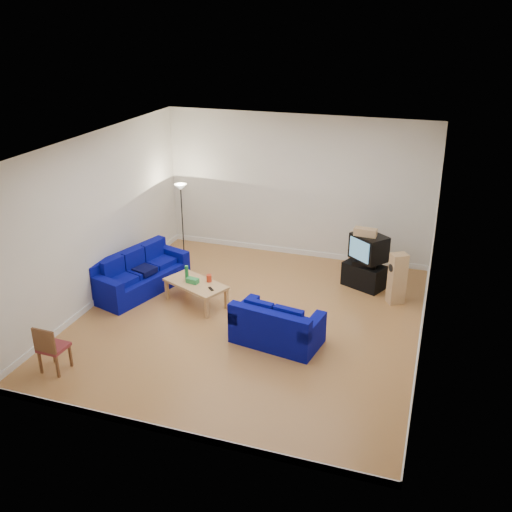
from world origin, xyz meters
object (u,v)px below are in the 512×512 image
(sofa_loveseat, at_px, (276,329))
(sofa_three_seat, at_px, (139,276))
(television, at_px, (369,247))
(coffee_table, at_px, (196,285))
(tv_stand, at_px, (364,275))

(sofa_loveseat, bearing_deg, sofa_three_seat, 170.83)
(sofa_three_seat, xyz_separation_m, television, (4.32, 1.57, 0.57))
(sofa_loveseat, bearing_deg, coffee_table, 163.93)
(sofa_three_seat, distance_m, tv_stand, 4.54)
(sofa_loveseat, bearing_deg, television, 76.47)
(sofa_three_seat, distance_m, coffee_table, 1.36)
(coffee_table, bearing_deg, television, 30.64)
(sofa_three_seat, relative_size, tv_stand, 2.68)
(coffee_table, xyz_separation_m, tv_stand, (2.93, 1.74, -0.14))
(sofa_three_seat, bearing_deg, tv_stand, 126.82)
(television, bearing_deg, sofa_three_seat, -120.96)
(sofa_three_seat, bearing_deg, sofa_loveseat, 88.15)
(coffee_table, height_order, tv_stand, tv_stand)
(sofa_three_seat, relative_size, television, 2.62)
(sofa_loveseat, distance_m, tv_stand, 2.84)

